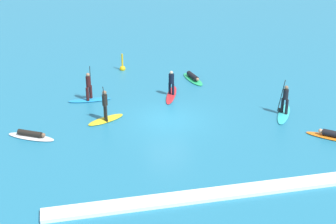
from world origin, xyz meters
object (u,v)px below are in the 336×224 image
Objects in this scene: surfer_on_green_board at (193,78)px; surfer_on_red_board at (171,89)px; surfer_on_white_board at (31,135)px; surfer_on_orange_board at (335,136)px; marker_buoy at (123,67)px; surfer_on_yellow_board at (105,113)px; surfer_on_teal_board at (284,108)px; surfer_on_blue_board at (89,94)px.

surfer_on_green_board is 3.40m from surfer_on_red_board.
surfer_on_red_board reaches higher than surfer_on_white_board.
surfer_on_white_board is 0.99× the size of surfer_on_orange_board.
surfer_on_green_board is 2.11× the size of marker_buoy.
surfer_on_orange_board is at bearing 17.26° from surfer_on_white_board.
surfer_on_yellow_board reaches higher than surfer_on_teal_board.
surfer_on_white_board is 1.03× the size of surfer_on_blue_board.
surfer_on_red_board is at bearing 84.13° from surfer_on_teal_board.
marker_buoy is (-4.62, 3.24, 0.06)m from surfer_on_green_board.
surfer_on_blue_board is at bearing -117.72° from marker_buoy.
surfer_on_yellow_board is (-6.83, -5.57, 0.32)m from surfer_on_green_board.
marker_buoy reaches higher than surfer_on_green_board.
surfer_on_white_board is 2.02× the size of marker_buoy.
surfer_on_green_board is 11.85m from surfer_on_orange_board.
surfer_on_white_board is 12.06m from marker_buoy.
surfer_on_red_board is (-5.95, 4.49, 0.00)m from surfer_on_teal_board.
surfer_on_green_board is at bearing 59.19° from surfer_on_teal_board.
surfer_on_green_board is 1.03× the size of surfer_on_orange_board.
marker_buoy is at bearing 70.27° from surfer_on_teal_board.
surfer_on_yellow_board is at bearing 142.67° from surfer_on_red_board.
marker_buoy is (2.21, 8.81, -0.26)m from surfer_on_yellow_board.
marker_buoy is at bearing 62.70° from surfer_on_blue_board.
surfer_on_teal_board reaches higher than surfer_on_red_board.
surfer_on_teal_board is (11.29, -4.79, -0.03)m from surfer_on_blue_board.
marker_buoy is (-2.44, 5.83, -0.23)m from surfer_on_red_board.
surfer_on_yellow_board is at bearing -59.80° from surfer_on_green_board.
surfer_on_green_board is at bearing -23.91° from surfer_on_orange_board.
surfer_on_yellow_board is 5.52m from surfer_on_red_board.
surfer_on_red_board is 6.32m from marker_buoy.
surfer_on_red_board is (-7.29, 8.10, 0.28)m from surfer_on_orange_board.
surfer_on_teal_board is 7.45m from surfer_on_red_board.
surfer_on_blue_board reaches higher than surfer_on_teal_board.
surfer_on_blue_board reaches higher than surfer_on_orange_board.
marker_buoy is at bearing -132.89° from surfer_on_yellow_board.
surfer_on_white_board is at bearing -10.83° from surfer_on_yellow_board.
surfer_on_green_board is 7.87m from surfer_on_blue_board.
surfer_on_red_board reaches higher than surfer_on_orange_board.
surfer_on_blue_board is (3.54, 4.66, 0.32)m from surfer_on_white_board.
surfer_on_blue_board is at bearing 98.20° from surfer_on_teal_board.
surfer_on_orange_board is at bearing -55.07° from marker_buoy.
surfer_on_white_board is at bearing 136.12° from surfer_on_red_board.
surfer_on_blue_board is 0.97× the size of surfer_on_orange_board.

